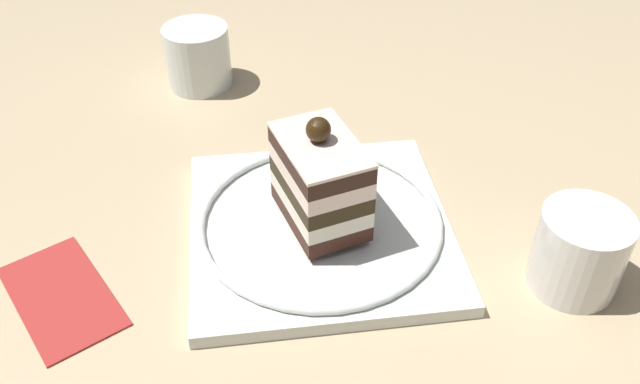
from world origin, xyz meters
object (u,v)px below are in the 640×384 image
object	(u,v)px
drink_glass_far	(578,255)
drink_glass_near	(198,59)
fork	(296,154)
dessert_plate	(320,226)
folded_napkin	(61,295)
cake_slice	(320,181)

from	to	relation	value
drink_glass_far	drink_glass_near	bearing A→B (deg)	-37.53
fork	drink_glass_near	xyz separation A→B (m)	(0.14, -0.17, 0.01)
dessert_plate	drink_glass_far	distance (m)	0.23
dessert_plate	drink_glass_near	xyz separation A→B (m)	(0.17, -0.26, 0.02)
dessert_plate	fork	bearing A→B (deg)	-70.41
drink_glass_near	folded_napkin	xyz separation A→B (m)	(0.04, 0.36, -0.03)
drink_glass_near	folded_napkin	bearing A→B (deg)	84.00
cake_slice	fork	xyz separation A→B (m)	(0.03, -0.09, -0.04)
dessert_plate	drink_glass_far	xyz separation A→B (m)	(-0.22, 0.04, 0.02)
dessert_plate	drink_glass_far	world-z (taller)	drink_glass_far
dessert_plate	cake_slice	distance (m)	0.05
dessert_plate	fork	distance (m)	0.10
cake_slice	drink_glass_near	xyz separation A→B (m)	(0.17, -0.26, -0.03)
fork	drink_glass_far	size ratio (longest dim) A/B	1.46
fork	folded_napkin	distance (m)	0.26
drink_glass_near	drink_glass_far	bearing A→B (deg)	142.47
cake_slice	folded_napkin	bearing A→B (deg)	25.05
cake_slice	folded_napkin	world-z (taller)	cake_slice
cake_slice	drink_glass_near	distance (m)	0.32
drink_glass_near	drink_glass_far	xyz separation A→B (m)	(-0.40, 0.30, -0.00)
fork	drink_glass_near	world-z (taller)	drink_glass_near
folded_napkin	cake_slice	bearing A→B (deg)	-154.95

